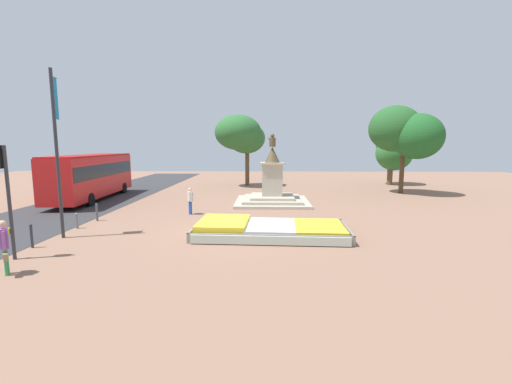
# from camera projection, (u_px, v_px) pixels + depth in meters

# --- Properties ---
(ground_plane) EXTENTS (76.20, 76.20, 0.00)m
(ground_plane) POSITION_uv_depth(u_px,v_px,m) (233.00, 232.00, 16.20)
(ground_plane) COLOR #8C6651
(street_asphalt_strip) EXTENTS (6.47, 66.67, 0.01)m
(street_asphalt_strip) POSITION_uv_depth(u_px,v_px,m) (2.00, 230.00, 16.52)
(street_asphalt_strip) COLOR #333335
(street_asphalt_strip) RESTS_ON ground_plane
(flower_planter) EXTENTS (7.04, 3.64, 0.66)m
(flower_planter) POSITION_uv_depth(u_px,v_px,m) (267.00, 230.00, 15.50)
(flower_planter) COLOR #38281C
(flower_planter) RESTS_ON ground_plane
(statue_monument) EXTENTS (5.11, 5.11, 4.87)m
(statue_monument) POSITION_uv_depth(u_px,v_px,m) (272.00, 190.00, 24.14)
(statue_monument) COLOR #B2A893
(statue_monument) RESTS_ON ground_plane
(traffic_light_near_crossing) EXTENTS (0.41, 0.29, 4.07)m
(traffic_light_near_crossing) POSITION_uv_depth(u_px,v_px,m) (4.00, 182.00, 11.90)
(traffic_light_near_crossing) COLOR #2D2D33
(traffic_light_near_crossing) RESTS_ON ground_plane
(banner_pole) EXTENTS (0.15, 0.58, 7.26)m
(banner_pole) POSITION_uv_depth(u_px,v_px,m) (57.00, 151.00, 14.65)
(banner_pole) COLOR #2D2D33
(banner_pole) RESTS_ON ground_plane
(city_bus) EXTENTS (2.94, 10.68, 3.36)m
(city_bus) POSITION_uv_depth(u_px,v_px,m) (92.00, 174.00, 25.57)
(city_bus) COLOR red
(city_bus) RESTS_ON ground_plane
(pedestrian_with_handbag) EXTENTS (0.52, 0.62, 1.75)m
(pedestrian_with_handbag) POSITION_uv_depth(u_px,v_px,m) (5.00, 244.00, 10.67)
(pedestrian_with_handbag) COLOR #338C4C
(pedestrian_with_handbag) RESTS_ON ground_plane
(pedestrian_near_planter) EXTENTS (0.40, 0.48, 1.58)m
(pedestrian_near_planter) POSITION_uv_depth(u_px,v_px,m) (190.00, 199.00, 20.19)
(pedestrian_near_planter) COLOR #264CA5
(pedestrian_near_planter) RESTS_ON ground_plane
(kerb_bollard_mid_a) EXTENTS (0.11, 0.11, 0.98)m
(kerb_bollard_mid_a) POSITION_uv_depth(u_px,v_px,m) (32.00, 235.00, 13.58)
(kerb_bollard_mid_a) COLOR #2D2D33
(kerb_bollard_mid_a) RESTS_ON ground_plane
(kerb_bollard_mid_b) EXTENTS (0.14, 0.14, 0.78)m
(kerb_bollard_mid_b) POSITION_uv_depth(u_px,v_px,m) (77.00, 220.00, 16.78)
(kerb_bollard_mid_b) COLOR slate
(kerb_bollard_mid_b) RESTS_ON ground_plane
(kerb_bollard_north) EXTENTS (0.12, 0.12, 0.96)m
(kerb_bollard_north) POSITION_uv_depth(u_px,v_px,m) (97.00, 212.00, 18.49)
(kerb_bollard_north) COLOR #4C5156
(kerb_bollard_north) RESTS_ON ground_plane
(park_tree_far_left) EXTENTS (3.72, 3.92, 5.71)m
(park_tree_far_left) POSITION_uv_depth(u_px,v_px,m) (394.00, 148.00, 35.30)
(park_tree_far_left) COLOR brown
(park_tree_far_left) RESTS_ON ground_plane
(park_tree_behind_statue) EXTENTS (4.96, 4.63, 7.06)m
(park_tree_behind_statue) POSITION_uv_depth(u_px,v_px,m) (241.00, 135.00, 33.86)
(park_tree_behind_statue) COLOR brown
(park_tree_behind_statue) RESTS_ON ground_plane
(park_tree_far_right) EXTENTS (5.69, 5.07, 7.38)m
(park_tree_far_right) POSITION_uv_depth(u_px,v_px,m) (403.00, 132.00, 28.41)
(park_tree_far_right) COLOR #4C3823
(park_tree_far_right) RESTS_ON ground_plane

